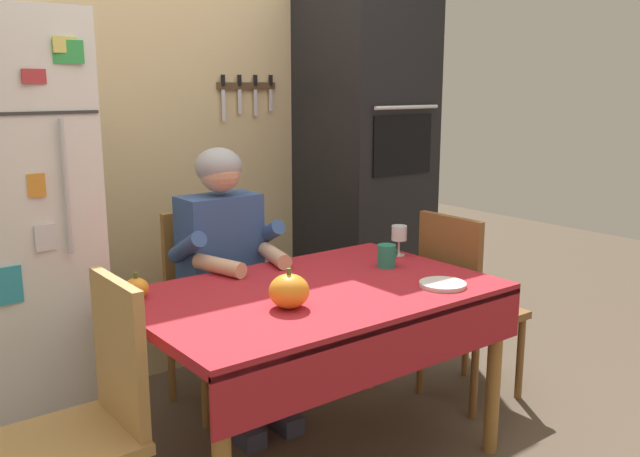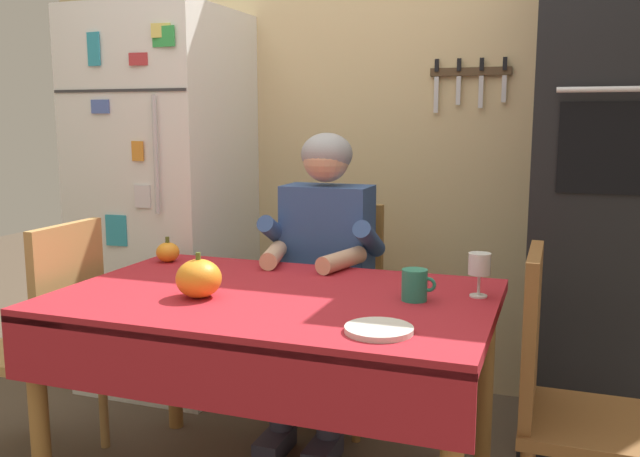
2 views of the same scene
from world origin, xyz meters
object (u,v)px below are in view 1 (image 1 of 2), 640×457
at_px(pumpkin_large, 289,291).
at_px(wall_oven, 365,167).
at_px(coffee_mug, 387,256).
at_px(seated_person, 228,261).
at_px(dining_table, 317,311).
at_px(wine_glass, 399,234).
at_px(pumpkin_medium, 136,288).
at_px(chair_right_side, 462,300).
at_px(chair_left_side, 92,412).
at_px(serving_tray, 443,284).
at_px(chair_behind_person, 209,299).

bearing_deg(pumpkin_large, wall_oven, 39.34).
bearing_deg(wall_oven, pumpkin_large, -140.66).
bearing_deg(coffee_mug, seated_person, 133.47).
height_order(dining_table, coffee_mug, coffee_mug).
distance_m(seated_person, wine_glass, 0.79).
bearing_deg(coffee_mug, wall_oven, 54.19).
bearing_deg(pumpkin_medium, chair_right_side, -10.86).
bearing_deg(chair_right_side, seated_person, 149.19).
bearing_deg(dining_table, pumpkin_medium, 151.25).
bearing_deg(chair_left_side, coffee_mug, 4.12).
bearing_deg(serving_tray, pumpkin_large, 166.14).
xyz_separation_m(pumpkin_large, serving_tray, (0.63, -0.16, -0.05)).
bearing_deg(seated_person, wine_glass, -31.07).
relative_size(wall_oven, seated_person, 1.69).
distance_m(chair_left_side, chair_right_side, 1.80).
xyz_separation_m(chair_left_side, wine_glass, (1.53, 0.21, 0.33)).
bearing_deg(dining_table, serving_tray, -31.93).
relative_size(chair_behind_person, coffee_mug, 8.62).
xyz_separation_m(wall_oven, coffee_mug, (-0.60, -0.84, -0.26)).
xyz_separation_m(wall_oven, serving_tray, (-0.63, -1.19, -0.30)).
bearing_deg(chair_right_side, wine_glass, 149.85).
bearing_deg(chair_right_side, wall_oven, 80.41).
height_order(chair_behind_person, pumpkin_medium, chair_behind_person).
bearing_deg(seated_person, wall_oven, 16.23).
bearing_deg(chair_right_side, chair_left_side, -178.37).
height_order(dining_table, chair_behind_person, chair_behind_person).
relative_size(chair_behind_person, seated_person, 0.75).
bearing_deg(chair_behind_person, pumpkin_medium, -139.71).
distance_m(seated_person, chair_left_side, 1.08).
xyz_separation_m(chair_left_side, coffee_mug, (1.35, 0.10, 0.28)).
xyz_separation_m(wine_glass, pumpkin_medium, (-1.22, 0.13, -0.06)).
bearing_deg(wall_oven, dining_table, -138.69).
height_order(wall_oven, coffee_mug, wall_oven).
bearing_deg(seated_person, serving_tray, -61.64).
bearing_deg(chair_behind_person, wine_glass, -41.44).
distance_m(chair_left_side, pumpkin_medium, 0.53).
relative_size(chair_behind_person, chair_left_side, 1.00).
bearing_deg(dining_table, chair_behind_person, 93.29).
distance_m(dining_table, serving_tray, 0.51).
relative_size(dining_table, pumpkin_medium, 13.98).
relative_size(seated_person, coffee_mug, 11.54).
relative_size(coffee_mug, serving_tray, 0.58).
relative_size(wall_oven, serving_tray, 11.36).
height_order(wall_oven, seated_person, wall_oven).
xyz_separation_m(chair_left_side, pumpkin_large, (0.69, -0.10, 0.29)).
relative_size(wine_glass, serving_tray, 0.77).
xyz_separation_m(coffee_mug, serving_tray, (-0.02, -0.35, -0.04)).
relative_size(dining_table, chair_right_side, 1.51).
bearing_deg(dining_table, seated_person, 94.32).
xyz_separation_m(coffee_mug, wine_glass, (0.18, 0.11, 0.05)).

